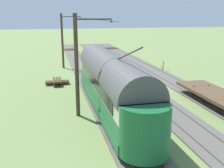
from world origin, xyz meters
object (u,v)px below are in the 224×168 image
object	(u,v)px
vintage_streetcar	(111,82)
catenary_pole_mid_near	(78,64)
catenary_pole_foreground	(63,40)
switch_stand	(163,65)
spare_tie_stack	(57,82)

from	to	relation	value
vintage_streetcar	catenary_pole_mid_near	size ratio (longest dim) A/B	2.38
vintage_streetcar	catenary_pole_foreground	size ratio (longest dim) A/B	2.38
vintage_streetcar	switch_stand	world-z (taller)	vintage_streetcar
vintage_streetcar	catenary_pole_foreground	xyz separation A→B (m)	(2.40, -17.52, 1.47)
switch_stand	vintage_streetcar	bearing A→B (deg)	52.29
vintage_streetcar	switch_stand	xyz separation A→B (m)	(-9.87, -12.77, -1.56)
catenary_pole_mid_near	vintage_streetcar	bearing A→B (deg)	-172.26
catenary_pole_mid_near	spare_tie_stack	world-z (taller)	catenary_pole_mid_near
catenary_pole_mid_near	spare_tie_stack	xyz separation A→B (m)	(1.22, -9.19, -3.46)
catenary_pole_foreground	switch_stand	size ratio (longest dim) A/B	5.79
vintage_streetcar	catenary_pole_mid_near	xyz separation A→B (m)	(2.40, 0.33, 1.47)
catenary_pole_mid_near	switch_stand	distance (m)	18.20
catenary_pole_foreground	catenary_pole_mid_near	world-z (taller)	same
vintage_streetcar	switch_stand	bearing A→B (deg)	-127.71
vintage_streetcar	spare_tie_stack	world-z (taller)	vintage_streetcar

